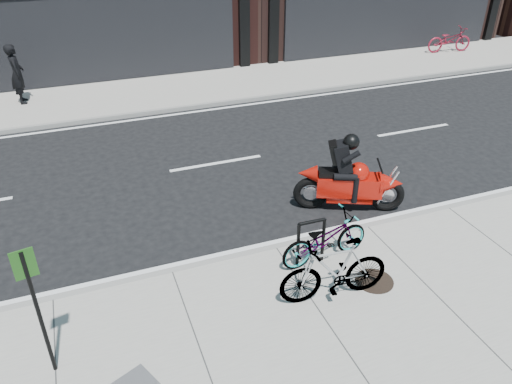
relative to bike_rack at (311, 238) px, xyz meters
name	(u,v)px	position (x,y,z in m)	size (l,w,h in m)	color
ground	(242,202)	(-0.39, 2.60, -0.67)	(120.00, 120.00, 0.00)	black
sidewalk_near	(358,372)	(-0.39, -2.40, -0.60)	(60.00, 6.00, 0.13)	gray
sidewalk_far	(169,91)	(-0.39, 10.35, -0.60)	(60.00, 3.50, 0.13)	gray
bike_rack	(311,238)	(0.00, 0.00, 0.00)	(0.55, 0.07, 0.92)	black
bicycle_front	(325,239)	(0.28, 0.00, -0.08)	(0.61, 1.74, 0.91)	gray
bicycle_rear	(334,270)	(-0.05, -0.94, 0.02)	(0.52, 1.85, 1.11)	gray
motorcycle	(355,180)	(1.75, 1.49, 0.05)	(2.23, 1.31, 1.77)	black
pedestrian	(17,74)	(-5.05, 10.72, 0.39)	(0.68, 0.45, 1.87)	black
bicycle_far	(450,40)	(11.87, 10.89, -0.03)	(0.68, 1.95, 1.02)	maroon
manhole_cover	(374,281)	(0.82, -0.87, -0.53)	(0.66, 0.66, 0.01)	black
sign_post	(36,303)	(-4.39, -0.89, 0.71)	(0.28, 0.07, 2.08)	black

